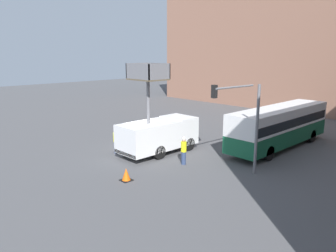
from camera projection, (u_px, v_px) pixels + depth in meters
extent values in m
plane|color=#4C4C4F|center=(137.00, 152.00, 25.14)|extent=(120.00, 120.00, 0.00)
cube|color=#936651|center=(311.00, 39.00, 42.62)|extent=(44.00, 10.00, 18.35)
cube|color=white|center=(179.00, 129.00, 25.95)|extent=(2.53, 1.88, 2.06)
cube|color=white|center=(149.00, 137.00, 23.85)|extent=(2.53, 4.38, 2.00)
cube|color=red|center=(125.00, 154.00, 22.60)|extent=(2.48, 0.10, 0.24)
cylinder|color=black|center=(169.00, 139.00, 26.95)|extent=(0.30, 1.00, 1.00)
cylinder|color=black|center=(189.00, 144.00, 25.38)|extent=(0.30, 1.00, 1.00)
cylinder|color=black|center=(139.00, 146.00, 24.85)|extent=(0.30, 1.00, 1.00)
cylinder|color=black|center=(159.00, 152.00, 23.27)|extent=(0.30, 1.00, 1.00)
cylinder|color=slate|center=(148.00, 102.00, 23.29)|extent=(0.24, 0.24, 3.11)
cube|color=brown|center=(148.00, 79.00, 22.94)|extent=(2.52, 1.95, 0.10)
cube|color=slate|center=(137.00, 70.00, 23.68)|extent=(0.08, 1.95, 1.05)
cube|color=slate|center=(160.00, 72.00, 21.96)|extent=(0.08, 1.95, 1.05)
cube|color=slate|center=(158.00, 70.00, 23.45)|extent=(2.52, 0.08, 1.05)
cube|color=slate|center=(137.00, 71.00, 22.19)|extent=(2.52, 0.08, 1.05)
cube|color=#145638|center=(279.00, 134.00, 25.99)|extent=(2.56, 11.37, 1.26)
cube|color=silver|center=(280.00, 117.00, 25.68)|extent=(2.56, 11.37, 1.54)
cube|color=black|center=(280.00, 120.00, 25.73)|extent=(2.58, 10.91, 0.68)
cylinder|color=black|center=(286.00, 131.00, 29.28)|extent=(0.30, 1.08, 1.08)
cylinder|color=black|center=(312.00, 136.00, 27.68)|extent=(0.30, 1.08, 1.08)
cylinder|color=black|center=(241.00, 147.00, 24.53)|extent=(0.30, 1.08, 1.08)
cylinder|color=black|center=(269.00, 153.00, 22.94)|extent=(0.30, 1.08, 1.08)
cylinder|color=slate|center=(257.00, 130.00, 20.00)|extent=(0.18, 0.18, 5.59)
cylinder|color=slate|center=(235.00, 87.00, 20.80)|extent=(0.38, 3.58, 0.13)
cube|color=black|center=(214.00, 92.00, 22.25)|extent=(0.34, 0.34, 0.90)
sphere|color=red|center=(214.00, 88.00, 22.19)|extent=(0.20, 0.20, 0.20)
cylinder|color=navy|center=(116.00, 147.00, 24.72)|extent=(0.32, 0.32, 0.89)
cylinder|color=yellow|center=(116.00, 137.00, 24.55)|extent=(0.38, 0.38, 0.70)
sphere|color=tan|center=(115.00, 131.00, 24.45)|extent=(0.24, 0.24, 0.24)
sphere|color=white|center=(115.00, 130.00, 24.42)|extent=(0.25, 0.25, 0.25)
cylinder|color=navy|center=(184.00, 158.00, 22.20)|extent=(0.32, 0.32, 0.89)
cylinder|color=yellow|center=(184.00, 147.00, 22.02)|extent=(0.38, 0.38, 0.70)
sphere|color=tan|center=(184.00, 140.00, 21.92)|extent=(0.24, 0.24, 0.24)
sphere|color=white|center=(184.00, 138.00, 21.90)|extent=(0.25, 0.25, 0.25)
cube|color=black|center=(126.00, 180.00, 19.47)|extent=(0.66, 0.66, 0.03)
cone|color=#F25B0F|center=(126.00, 174.00, 19.39)|extent=(0.53, 0.53, 0.76)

